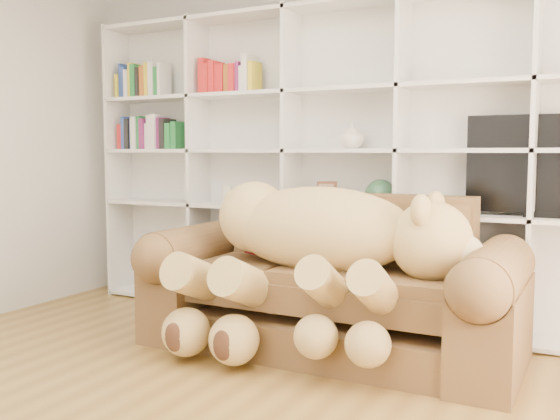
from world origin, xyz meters
The scene contains 12 objects.
wall_back centered at (0.00, 2.50, 1.35)m, with size 5.00×0.02×2.70m, color silver.
bookshelf centered at (-0.24, 2.36, 1.31)m, with size 4.43×0.35×2.40m.
sofa centered at (0.18, 1.64, 0.38)m, with size 2.39×1.03×1.00m.
teddy_bear centered at (0.15, 1.44, 0.70)m, with size 1.83×0.99×1.06m.
throw_pillow centered at (-0.40, 1.81, 0.70)m, with size 0.39×0.13×0.39m, color maroon.
tv centered at (1.46, 2.35, 1.20)m, with size 1.13×0.18×0.67m.
picture_frame centered at (-0.14, 2.30, 0.97)m, with size 0.15×0.03×0.19m, color brown.
green_vase centered at (0.28, 2.30, 0.98)m, with size 0.23×0.23×0.23m, color #2E5B3F.
figurine_tall centered at (-1.05, 2.30, 0.94)m, with size 0.07×0.07×0.15m, color beige.
figurine_short centered at (-0.81, 2.30, 0.93)m, with size 0.07×0.07×0.13m, color beige.
snow_globe centered at (-0.57, 2.30, 0.93)m, with size 0.12×0.12×0.12m, color silver.
shelf_vase centered at (0.05, 2.30, 1.41)m, with size 0.18×0.18×0.19m, color beige.
Camera 1 is at (1.75, -2.06, 1.29)m, focal length 40.00 mm.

